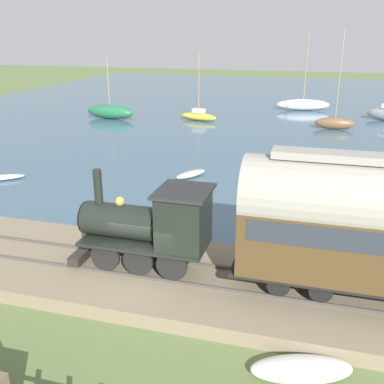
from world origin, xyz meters
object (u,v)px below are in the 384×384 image
Objects in this scene: sailboat_white at (303,105)px; beached_dinghy at (301,369)px; sailboat_brown at (335,122)px; steam_locomotive at (153,223)px; sailboat_yellow at (199,116)px; rowboat_far_out at (191,174)px; rowboat_mid_harbor at (322,190)px; sailboat_green at (110,112)px; rowboat_off_pier at (0,178)px.

sailboat_white is 45.33m from beached_dinghy.
sailboat_white is at bearing 16.19° from sailboat_brown.
steam_locomotive is 31.96m from sailboat_brown.
rowboat_far_out is (-19.18, -4.58, -0.31)m from sailboat_yellow.
rowboat_mid_harbor is at bearing 175.22° from sailboat_brown.
steam_locomotive is 1.80× the size of rowboat_mid_harbor.
rowboat_mid_harbor is 15.54m from beached_dinghy.
steam_locomotive is at bearing -145.55° from sailboat_green.
sailboat_white is 1.37× the size of sailboat_green.
steam_locomotive is 6.92m from beached_dinghy.
rowboat_far_out is 12.11m from rowboat_off_pier.
sailboat_brown is 11.15m from sailboat_white.
sailboat_green is (-11.31, 19.82, 0.08)m from sailboat_white.
rowboat_mid_harbor is (-19.14, 0.99, -0.47)m from sailboat_brown.
steam_locomotive is 1.73× the size of beached_dinghy.
sailboat_white is (10.60, 3.45, 0.03)m from sailboat_brown.
sailboat_green is 2.69× the size of rowboat_far_out.
sailboat_brown is at bearing -77.11° from rowboat_off_pier.
rowboat_off_pier is (-32.85, 17.22, -0.52)m from sailboat_white.
rowboat_off_pier is (-23.05, 6.90, -0.35)m from sailboat_yellow.
sailboat_yellow is 37.56m from beached_dinghy.
sailboat_green is 2.23× the size of beached_dinghy.
rowboat_mid_harbor is at bearing -153.95° from rowboat_far_out.
rowboat_off_pier is at bearing 56.97° from steam_locomotive.
sailboat_yellow is 2.76× the size of rowboat_far_out.
sailboat_white is 29.55m from rowboat_far_out.
sailboat_white is 37.09m from rowboat_off_pier.
sailboat_brown is 3.18× the size of rowboat_mid_harbor.
rowboat_off_pier is at bearing 57.10° from beached_dinghy.
sailboat_brown is 1.37× the size of sailboat_green.
rowboat_mid_harbor is 8.24m from rowboat_far_out.
sailboat_yellow is 1.02× the size of sailboat_green.
sailboat_yellow is at bearing 122.19° from sailboat_white.
sailboat_white is at bearing -69.80° from rowboat_far_out.
steam_locomotive is 0.57× the size of sailboat_white.
sailboat_yellow is (31.94, 6.78, -1.86)m from steam_locomotive.
sailboat_yellow is at bearing -50.88° from rowboat_off_pier.
sailboat_brown is (-0.80, -13.77, 0.14)m from sailboat_yellow.
rowboat_far_out is (-28.98, 5.74, -0.47)m from sailboat_white.
sailboat_brown reaches higher than rowboat_far_out.
steam_locomotive is 0.57× the size of sailboat_brown.
steam_locomotive is at bearing 132.49° from rowboat_mid_harbor.
sailboat_white is at bearing -61.88° from rowboat_off_pier.
sailboat_yellow is 2.32× the size of rowboat_off_pier.
sailboat_white is 22.82m from sailboat_green.
sailboat_green is at bearing 28.14° from steam_locomotive.
beached_dinghy is (-33.98, -21.82, -0.54)m from sailboat_green.
sailboat_green reaches higher than rowboat_far_out.
steam_locomotive is 41.93m from sailboat_white.
sailboat_yellow is 9.62m from sailboat_green.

